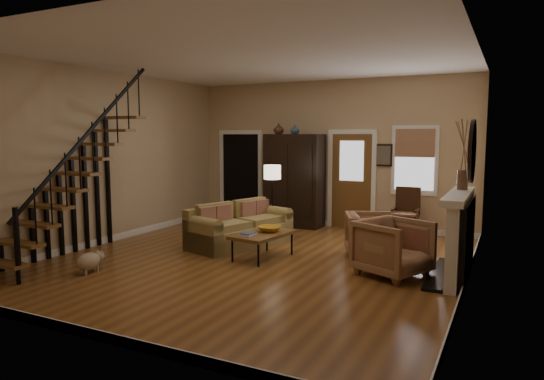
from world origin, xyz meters
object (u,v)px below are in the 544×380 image
at_px(coffee_table, 263,246).
at_px(floor_lamp, 272,202).
at_px(armchair_right, 371,235).
at_px(armoire, 294,180).
at_px(armchair_left, 393,248).
at_px(sofa, 240,226).
at_px(side_chair, 406,213).

relative_size(coffee_table, floor_lamp, 0.77).
bearing_deg(coffee_table, armchair_right, 30.38).
height_order(coffee_table, floor_lamp, floor_lamp).
height_order(armoire, armchair_right, armoire).
bearing_deg(floor_lamp, coffee_table, -69.26).
bearing_deg(armchair_right, armchair_left, -171.42).
xyz_separation_m(armoire, sofa, (-0.09, -2.31, -0.67)).
distance_m(armoire, armchair_right, 3.14).
relative_size(armchair_left, armchair_right, 1.11).
height_order(armchair_left, side_chair, side_chair).
xyz_separation_m(coffee_table, floor_lamp, (-0.57, 1.50, 0.52)).
bearing_deg(side_chair, coffee_table, -123.69).
height_order(coffee_table, armchair_right, armchair_right).
relative_size(armchair_left, floor_lamp, 0.62).
bearing_deg(armchair_left, coffee_table, 113.52).
xyz_separation_m(coffee_table, side_chair, (1.83, 2.74, 0.29)).
distance_m(sofa, armchair_left, 3.08).
bearing_deg(sofa, coffee_table, -21.33).
relative_size(sofa, coffee_table, 1.78).
xyz_separation_m(coffee_table, armchair_left, (2.20, -0.05, 0.20)).
distance_m(coffee_table, armchair_left, 2.21).
bearing_deg(armoire, coffee_table, -76.18).
height_order(armchair_left, floor_lamp, floor_lamp).
distance_m(armoire, floor_lamp, 1.48).
distance_m(coffee_table, floor_lamp, 1.69).
xyz_separation_m(sofa, side_chair, (2.64, 2.11, 0.13)).
relative_size(armchair_right, side_chair, 0.82).
height_order(armchair_right, side_chair, side_chair).
height_order(armchair_left, armchair_right, armchair_left).
bearing_deg(coffee_table, floor_lamp, 110.74).
relative_size(armchair_left, side_chair, 0.91).
distance_m(floor_lamp, side_chair, 2.71).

